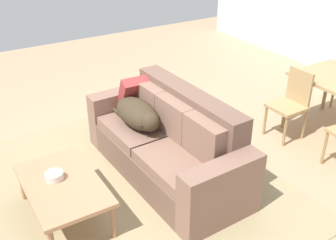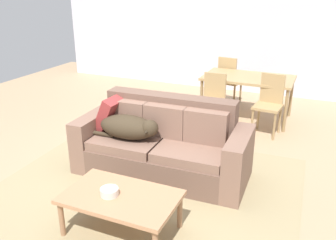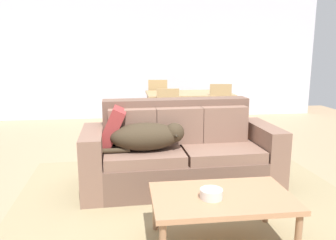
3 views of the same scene
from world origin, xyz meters
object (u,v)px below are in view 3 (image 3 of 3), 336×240
dining_chair_near_left (169,114)px  dining_chair_far_left (158,101)px  couch (180,153)px  dog_on_left_cushion (148,136)px  dining_chair_near_right (221,110)px  coffee_table (222,201)px  throw_pillow_by_left_arm (112,127)px  bowl_on_coffee_table (211,194)px  dining_table (189,96)px

dining_chair_near_left → dining_chair_far_left: 1.22m
couch → dining_chair_far_left: bearing=87.3°
dining_chair_near_left → dog_on_left_cushion: bearing=-104.5°
dining_chair_near_left → dining_chair_near_right: dining_chair_near_right is taller
dog_on_left_cushion → coffee_table: 1.19m
throw_pillow_by_left_arm → coffee_table: (0.86, -1.25, -0.31)m
dining_chair_near_right → dining_chair_near_left: bearing=-168.8°
dining_chair_near_left → bowl_on_coffee_table: bearing=-92.2°
couch → dining_chair_near_right: bearing=59.6°
couch → dining_chair_far_left: couch is taller
couch → coffee_table: bearing=-86.2°
couch → bowl_on_coffee_table: couch is taller
couch → throw_pillow_by_left_arm: 0.80m
coffee_table → dining_chair_near_left: (-0.02, 2.96, 0.12)m
throw_pillow_by_left_arm → dining_chair_far_left: (0.78, 2.93, -0.16)m
bowl_on_coffee_table → couch: bearing=91.2°
dining_chair_far_left → bowl_on_coffee_table: bearing=97.4°
bowl_on_coffee_table → dining_chair_far_left: dining_chair_far_left is taller
throw_pillow_by_left_arm → bowl_on_coffee_table: 1.52m
dog_on_left_cushion → bowl_on_coffee_table: dog_on_left_cushion is taller
throw_pillow_by_left_arm → dining_chair_far_left: 3.04m
couch → dining_table: bearing=75.3°
couch → dining_chair_near_right: size_ratio=2.28×
dog_on_left_cushion → throw_pillow_by_left_arm: (-0.37, 0.20, 0.06)m
dining_chair_near_left → dining_chair_far_left: (-0.05, 1.22, 0.03)m
bowl_on_coffee_table → dining_table: 3.65m
dining_table → dining_chair_near_left: size_ratio=1.70×
coffee_table → dining_chair_near_left: bearing=90.4°
coffee_table → dining_table: (0.41, 3.57, 0.31)m
dining_table → dining_chair_near_left: dining_chair_near_left is taller
couch → dining_table: 2.42m
bowl_on_coffee_table → dining_chair_near_right: size_ratio=0.18×
dining_table → dining_chair_near_right: 0.71m
couch → dog_on_left_cushion: (-0.36, -0.17, 0.25)m
bowl_on_coffee_table → dining_chair_far_left: 4.22m
couch → coffee_table: couch is taller
bowl_on_coffee_table → dining_chair_near_right: (0.96, 3.08, 0.08)m
dining_chair_near_right → dog_on_left_cushion: bearing=-117.9°
couch → dining_chair_far_left: 2.96m
dining_table → dining_chair_near_left: 0.77m
couch → dining_chair_near_left: size_ratio=2.43×
dining_chair_far_left → couch: bearing=96.8°
dining_table → dining_chair_near_left: (-0.44, -0.61, -0.19)m
throw_pillow_by_left_arm → dining_chair_far_left: size_ratio=0.49×
dining_chair_far_left → dining_chair_near_left: bearing=100.2°
throw_pillow_by_left_arm → dining_chair_near_right: dining_chair_near_right is taller
throw_pillow_by_left_arm → bowl_on_coffee_table: (0.76, -1.29, -0.23)m
dining_chair_near_right → dining_chair_far_left: bearing=135.6°
couch → dog_on_left_cushion: bearing=-156.5°
dining_table → dining_chair_near_right: (0.45, -0.53, -0.16)m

